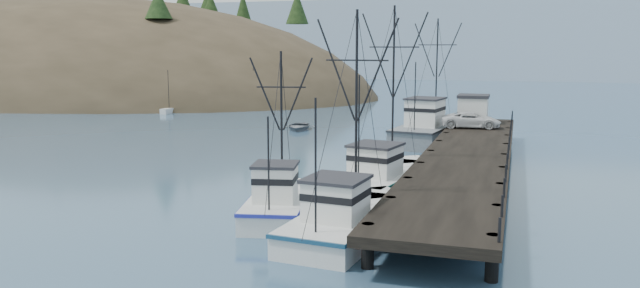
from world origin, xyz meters
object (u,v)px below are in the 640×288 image
(pickup_truck, at_px, (471,120))
(trawler_near, at_px, (348,219))
(pier_shed, at_px, (473,109))
(pier, at_px, (467,156))
(work_vessel, at_px, (431,130))
(trawler_far, at_px, (385,176))
(trawler_mid, at_px, (280,202))
(motorboat, at_px, (299,130))

(pickup_truck, bearing_deg, trawler_near, 164.93)
(trawler_near, height_order, pier_shed, trawler_near)
(pier, bearing_deg, work_vessel, 105.87)
(trawler_near, distance_m, trawler_far, 10.85)
(pier_shed, bearing_deg, trawler_far, -100.35)
(trawler_near, xyz_separation_m, pier_shed, (3.82, 33.48, 2.60))
(trawler_near, height_order, pickup_truck, trawler_near)
(work_vessel, distance_m, pickup_truck, 5.56)
(work_vessel, bearing_deg, trawler_mid, -98.12)
(work_vessel, relative_size, pickup_truck, 2.81)
(trawler_near, distance_m, work_vessel, 32.72)
(pier_shed, relative_size, motorboat, 0.61)
(pier_shed, bearing_deg, work_vessel, -169.22)
(trawler_mid, height_order, work_vessel, work_vessel)
(trawler_far, distance_m, pier_shed, 23.15)
(trawler_far, bearing_deg, work_vessel, 89.71)
(pier, xyz_separation_m, trawler_mid, (-9.26, -13.35, -0.87))
(work_vessel, bearing_deg, pickup_truck, -39.05)
(pier, bearing_deg, motorboat, 133.28)
(trawler_far, relative_size, motorboat, 2.39)
(pier, distance_m, trawler_far, 6.88)
(pier, height_order, trawler_far, trawler_far)
(trawler_mid, relative_size, pickup_truck, 1.79)
(trawler_near, distance_m, pier_shed, 33.80)
(work_vessel, bearing_deg, trawler_near, -89.64)
(pickup_truck, bearing_deg, pier_shed, -5.53)
(pier, distance_m, motorboat, 30.23)
(pier_shed, bearing_deg, trawler_mid, -104.98)
(motorboat, bearing_deg, trawler_far, -70.60)
(pier_shed, xyz_separation_m, pickup_truck, (0.13, -4.14, -0.67))
(trawler_mid, bearing_deg, trawler_far, 63.99)
(trawler_near, height_order, trawler_mid, trawler_near)
(pier, xyz_separation_m, trawler_near, (-4.70, -15.48, -0.87))
(trawler_near, xyz_separation_m, pickup_truck, (3.95, 29.35, 1.93))
(trawler_mid, distance_m, work_vessel, 30.89)
(trawler_far, bearing_deg, pickup_truck, 77.01)
(trawler_near, bearing_deg, pickup_truck, 82.33)
(trawler_far, height_order, work_vessel, work_vessel)
(work_vessel, distance_m, motorboat, 16.53)
(trawler_mid, height_order, trawler_far, trawler_far)
(trawler_far, height_order, motorboat, trawler_far)
(pier, xyz_separation_m, pickup_truck, (-0.74, 13.86, 1.06))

